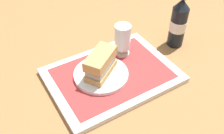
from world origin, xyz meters
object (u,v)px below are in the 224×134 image
object	(u,v)px
plate	(101,74)
beer_glass	(123,39)
beer_bottle	(179,22)
sandwich	(101,63)

from	to	relation	value
plate	beer_glass	size ratio (longest dim) A/B	1.52
beer_glass	plate	bearing A→B (deg)	-152.96
beer_glass	beer_bottle	size ratio (longest dim) A/B	0.47
plate	beer_bottle	xyz separation A→B (m)	(0.37, 0.03, 0.08)
plate	sandwich	bearing A→B (deg)	34.15
beer_glass	beer_bottle	world-z (taller)	beer_bottle
beer_bottle	sandwich	bearing A→B (deg)	-175.81
plate	beer_glass	distance (m)	0.16
plate	sandwich	xyz separation A→B (m)	(0.00, 0.00, 0.05)
sandwich	beer_bottle	distance (m)	0.36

